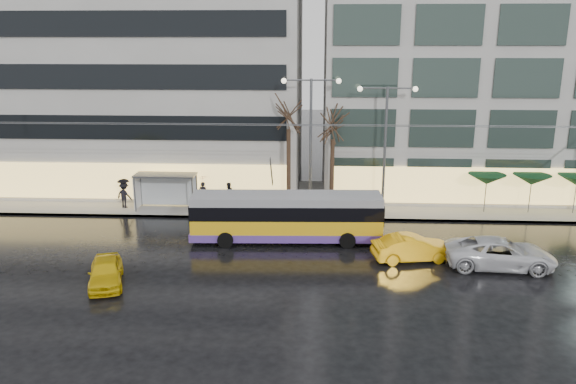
# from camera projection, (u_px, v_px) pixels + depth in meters

# --- Properties ---
(ground) EXTENTS (140.00, 140.00, 0.00)m
(ground) POSITION_uv_depth(u_px,v_px,m) (268.00, 273.00, 28.83)
(ground) COLOR black
(ground) RESTS_ON ground
(sidewalk) EXTENTS (80.00, 10.00, 0.15)m
(sidewalk) POSITION_uv_depth(u_px,v_px,m) (310.00, 198.00, 42.20)
(sidewalk) COLOR gray
(sidewalk) RESTS_ON ground
(kerb) EXTENTS (80.00, 0.10, 0.15)m
(kerb) POSITION_uv_depth(u_px,v_px,m) (310.00, 219.00, 37.43)
(kerb) COLOR slate
(kerb) RESTS_ON ground
(building_left) EXTENTS (34.00, 14.00, 22.00)m
(building_left) POSITION_uv_depth(u_px,v_px,m) (88.00, 46.00, 44.99)
(building_left) COLOR #9D9B96
(building_left) RESTS_ON sidewalk
(building_right) EXTENTS (32.00, 14.00, 25.00)m
(building_right) POSITION_uv_depth(u_px,v_px,m) (535.00, 26.00, 42.88)
(building_right) COLOR #9D9B96
(building_right) RESTS_ON sidewalk
(trolleybus) EXTENTS (11.28, 4.50, 5.19)m
(trolleybus) POSITION_uv_depth(u_px,v_px,m) (287.00, 219.00, 33.12)
(trolleybus) COLOR #EDAF14
(trolleybus) RESTS_ON ground
(catenary) EXTENTS (42.24, 5.12, 7.00)m
(catenary) POSITION_uv_depth(u_px,v_px,m) (294.00, 161.00, 35.31)
(catenary) COLOR #595B60
(catenary) RESTS_ON ground
(bus_shelter) EXTENTS (4.20, 1.60, 2.51)m
(bus_shelter) POSITION_uv_depth(u_px,v_px,m) (161.00, 183.00, 39.02)
(bus_shelter) COLOR #595B60
(bus_shelter) RESTS_ON sidewalk
(street_lamp_near) EXTENTS (3.96, 0.36, 9.03)m
(street_lamp_near) POSITION_uv_depth(u_px,v_px,m) (311.00, 127.00, 37.56)
(street_lamp_near) COLOR #595B60
(street_lamp_near) RESTS_ON sidewalk
(street_lamp_far) EXTENTS (3.96, 0.36, 8.53)m
(street_lamp_far) POSITION_uv_depth(u_px,v_px,m) (386.00, 131.00, 37.39)
(street_lamp_far) COLOR #595B60
(street_lamp_far) RESTS_ON sidewalk
(tree_a) EXTENTS (3.20, 3.20, 8.40)m
(tree_a) POSITION_uv_depth(u_px,v_px,m) (289.00, 110.00, 37.54)
(tree_a) COLOR black
(tree_a) RESTS_ON sidewalk
(tree_b) EXTENTS (3.20, 3.20, 7.70)m
(tree_b) POSITION_uv_depth(u_px,v_px,m) (333.00, 120.00, 37.77)
(tree_b) COLOR black
(tree_b) RESTS_ON sidewalk
(parasol_a) EXTENTS (2.50, 2.50, 2.65)m
(parasol_a) POSITION_uv_depth(u_px,v_px,m) (487.00, 179.00, 38.10)
(parasol_a) COLOR #595B60
(parasol_a) RESTS_ON sidewalk
(parasol_b) EXTENTS (2.50, 2.50, 2.65)m
(parasol_b) POSITION_uv_depth(u_px,v_px,m) (532.00, 180.00, 37.95)
(parasol_b) COLOR #595B60
(parasol_b) RESTS_ON sidewalk
(taxi_a) EXTENTS (2.66, 4.17, 1.32)m
(taxi_a) POSITION_uv_depth(u_px,v_px,m) (106.00, 272.00, 27.39)
(taxi_a) COLOR gold
(taxi_a) RESTS_ON ground
(taxi_b) EXTENTS (4.53, 2.25, 1.43)m
(taxi_b) POSITION_uv_depth(u_px,v_px,m) (413.00, 248.00, 30.35)
(taxi_b) COLOR #FFAE0D
(taxi_b) RESTS_ON ground
(sedan_silver) EXTENTS (5.80, 3.00, 1.56)m
(sedan_silver) POSITION_uv_depth(u_px,v_px,m) (500.00, 253.00, 29.43)
(sedan_silver) COLOR silver
(sedan_silver) RESTS_ON ground
(pedestrian_a) EXTENTS (1.09, 1.11, 2.19)m
(pedestrian_a) POSITION_uv_depth(u_px,v_px,m) (203.00, 186.00, 39.74)
(pedestrian_a) COLOR black
(pedestrian_a) RESTS_ON sidewalk
(pedestrian_b) EXTENTS (1.01, 0.97, 1.64)m
(pedestrian_b) POSITION_uv_depth(u_px,v_px,m) (228.00, 194.00, 40.10)
(pedestrian_b) COLOR black
(pedestrian_b) RESTS_ON sidewalk
(pedestrian_c) EXTENTS (1.34, 1.05, 2.11)m
(pedestrian_c) POSITION_uv_depth(u_px,v_px,m) (124.00, 192.00, 39.36)
(pedestrian_c) COLOR black
(pedestrian_c) RESTS_ON sidewalk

